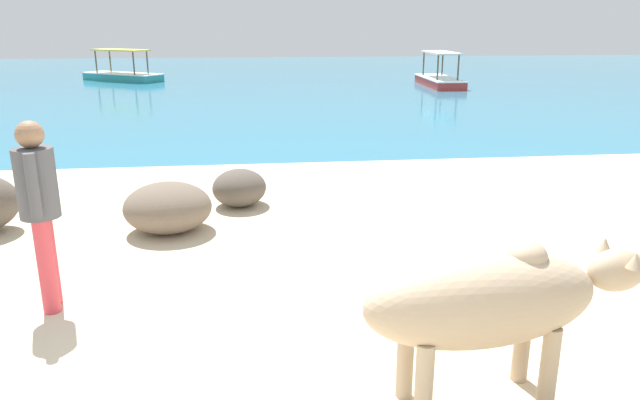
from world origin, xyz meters
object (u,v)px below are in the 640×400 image
Objects in this scene: boat_red at (439,79)px; boat_teal at (123,74)px; cow at (489,300)px; person_standing at (39,202)px.

boat_teal is at bearing -103.67° from boat_red.
boat_red is 1.01× the size of boat_teal.
cow is 20.49m from boat_red.
cow is 3.62m from person_standing.
person_standing is 0.44× the size of boat_teal.
person_standing is (-3.18, 1.71, 0.23)m from cow.
boat_teal is at bearing 99.82° from cow.
person_standing is 20.09m from boat_red.
person_standing is 0.44× the size of boat_red.
person_standing reaches higher than boat_teal.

